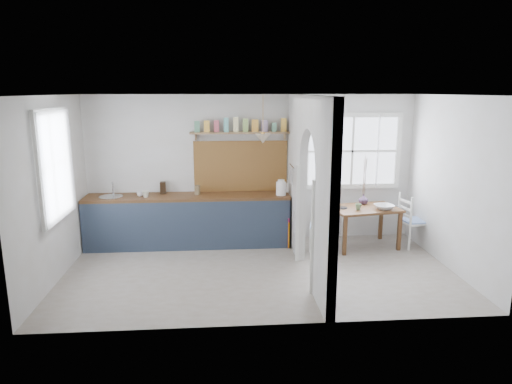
{
  "coord_description": "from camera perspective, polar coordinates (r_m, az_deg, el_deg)",
  "views": [
    {
      "loc": [
        -0.55,
        -6.41,
        2.66
      ],
      "look_at": [
        -0.03,
        0.36,
        1.15
      ],
      "focal_mm": 32.0,
      "sensor_mm": 36.0,
      "label": 1
    }
  ],
  "objects": [
    {
      "name": "knife_block",
      "position": [
        8.12,
        -11.55,
        0.52
      ],
      "size": [
        0.1,
        0.13,
        0.2
      ],
      "primitive_type": "cube",
      "rotation": [
        0.0,
        0.0,
        0.06
      ],
      "color": "black",
      "rests_on": "counter"
    },
    {
      "name": "towel_magenta",
      "position": [
        7.84,
        4.09,
        -5.19
      ],
      "size": [
        0.02,
        0.03,
        0.53
      ],
      "primitive_type": "cube",
      "color": "#C42263",
      "rests_on": "counter"
    },
    {
      "name": "mug_b",
      "position": [
        8.01,
        -14.3,
        -0.22
      ],
      "size": [
        0.14,
        0.14,
        0.08
      ],
      "primitive_type": "imported",
      "rotation": [
        0.0,
        0.0,
        0.42
      ],
      "color": "silver",
      "rests_on": "counter"
    },
    {
      "name": "floor",
      "position": [
        6.96,
        0.45,
        -9.91
      ],
      "size": [
        5.8,
        3.2,
        0.01
      ],
      "primitive_type": "cube",
      "color": "gray",
      "rests_on": "ground"
    },
    {
      "name": "counter",
      "position": [
        8.06,
        -8.39,
        -3.44
      ],
      "size": [
        3.5,
        0.6,
        0.9
      ],
      "color": "brown",
      "rests_on": "floor"
    },
    {
      "name": "chair_left",
      "position": [
        7.82,
        8.18,
        -4.15
      ],
      "size": [
        0.47,
        0.47,
        0.86
      ],
      "primitive_type": null,
      "rotation": [
        0.0,
        0.0,
        -1.8
      ],
      "color": "silver",
      "rests_on": "floor"
    },
    {
      "name": "chair_right",
      "position": [
        8.37,
        19.17,
        -3.38
      ],
      "size": [
        0.48,
        0.48,
        0.93
      ],
      "primitive_type": null,
      "rotation": [
        0.0,
        0.0,
        1.73
      ],
      "color": "silver",
      "rests_on": "floor"
    },
    {
      "name": "backsplash",
      "position": [
        8.1,
        -1.93,
        3.24
      ],
      "size": [
        1.65,
        0.03,
        0.9
      ],
      "primitive_type": "cube",
      "color": "brown",
      "rests_on": "walls"
    },
    {
      "name": "shelf",
      "position": [
        7.93,
        -1.94,
        7.86
      ],
      "size": [
        1.75,
        0.2,
        0.21
      ],
      "color": "#80624A",
      "rests_on": "walls"
    },
    {
      "name": "jar",
      "position": [
        7.95,
        -7.34,
        0.26
      ],
      "size": [
        0.1,
        0.1,
        0.16
      ],
      "primitive_type": "cylinder",
      "rotation": [
        0.0,
        0.0,
        -0.05
      ],
      "color": "brown",
      "rests_on": "counter"
    },
    {
      "name": "partition",
      "position": [
        6.7,
        6.41,
        2.08
      ],
      "size": [
        0.12,
        3.2,
        2.6
      ],
      "color": "silver",
      "rests_on": "floor"
    },
    {
      "name": "towel_orange",
      "position": [
        7.83,
        4.11,
        -5.4
      ],
      "size": [
        0.02,
        0.03,
        0.45
      ],
      "primitive_type": "cube",
      "color": "orange",
      "rests_on": "counter"
    },
    {
      "name": "mug_a",
      "position": [
        7.9,
        -13.62,
        -0.27
      ],
      "size": [
        0.14,
        0.14,
        0.11
      ],
      "primitive_type": "imported",
      "rotation": [
        0.0,
        0.0,
        0.25
      ],
      "color": "beige",
      "rests_on": "counter"
    },
    {
      "name": "sink",
      "position": [
        8.13,
        -17.68,
        -0.62
      ],
      "size": [
        0.4,
        0.4,
        0.02
      ],
      "primitive_type": "cylinder",
      "color": "#BBBDC1",
      "rests_on": "counter"
    },
    {
      "name": "bowl",
      "position": [
        8.0,
        15.73,
        -1.81
      ],
      "size": [
        0.36,
        0.36,
        0.08
      ],
      "primitive_type": "imported",
      "rotation": [
        0.0,
        0.0,
        0.15
      ],
      "color": "silver",
      "rests_on": "dining_table"
    },
    {
      "name": "plate",
      "position": [
        7.92,
        10.72,
        -1.94
      ],
      "size": [
        0.23,
        0.23,
        0.01
      ],
      "primitive_type": "cylinder",
      "rotation": [
        0.0,
        0.0,
        0.34
      ],
      "color": "black",
      "rests_on": "dining_table"
    },
    {
      "name": "kitchen_window",
      "position": [
        6.89,
        -24.08,
        3.03
      ],
      "size": [
        0.1,
        1.16,
        1.5
      ],
      "primitive_type": null,
      "color": "white",
      "rests_on": "walls"
    },
    {
      "name": "walls",
      "position": [
        6.57,
        0.47,
        0.62
      ],
      "size": [
        5.81,
        3.21,
        2.6
      ],
      "color": "silver",
      "rests_on": "floor"
    },
    {
      "name": "ceiling",
      "position": [
        6.43,
        0.49,
        12.02
      ],
      "size": [
        5.8,
        3.2,
        0.01
      ],
      "primitive_type": "cube",
      "color": "silver",
      "rests_on": "walls"
    },
    {
      "name": "utensil_rail",
      "position": [
        7.5,
        4.54,
        3.23
      ],
      "size": [
        0.02,
        0.5,
        0.02
      ],
      "primitive_type": "cylinder",
      "rotation": [
        1.57,
        0.0,
        0.0
      ],
      "color": "#BBBDC1",
      "rests_on": "partition"
    },
    {
      "name": "kettle",
      "position": [
        7.84,
        3.15,
        0.59
      ],
      "size": [
        0.23,
        0.19,
        0.27
      ],
      "primitive_type": null,
      "rotation": [
        0.0,
        0.0,
        0.02
      ],
      "color": "white",
      "rests_on": "counter"
    },
    {
      "name": "table_cup",
      "position": [
        7.85,
        12.65,
        -1.84
      ],
      "size": [
        0.12,
        0.12,
        0.1
      ],
      "primitive_type": "imported",
      "rotation": [
        0.0,
        0.0,
        0.15
      ],
      "color": "#6C9263",
      "rests_on": "dining_table"
    },
    {
      "name": "dining_table",
      "position": [
        8.13,
        13.33,
        -4.3
      ],
      "size": [
        1.23,
        0.92,
        0.7
      ],
      "primitive_type": null,
      "rotation": [
        0.0,
        0.0,
        0.17
      ],
      "color": "brown",
      "rests_on": "floor"
    },
    {
      "name": "pendant_lamp",
      "position": [
        7.63,
        0.87,
        6.69
      ],
      "size": [
        0.26,
        0.26,
        0.16
      ],
      "primitive_type": "cone",
      "color": "beige",
      "rests_on": "ceiling"
    },
    {
      "name": "nook_window",
      "position": [
        8.37,
        11.96,
        5.02
      ],
      "size": [
        1.76,
        0.1,
        1.3
      ],
      "primitive_type": null,
      "color": "white",
      "rests_on": "walls"
    },
    {
      "name": "vase",
      "position": [
        8.26,
        13.28,
        -0.88
      ],
      "size": [
        0.17,
        0.17,
        0.17
      ],
      "primitive_type": "imported",
      "rotation": [
        0.0,
        0.0,
        0.04
      ],
      "color": "#4B3454",
      "rests_on": "dining_table"
    }
  ]
}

